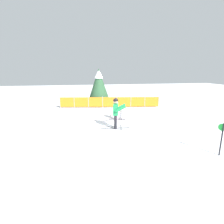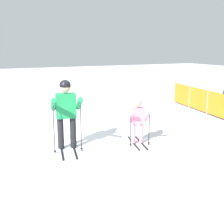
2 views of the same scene
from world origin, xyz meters
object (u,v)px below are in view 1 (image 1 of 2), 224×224
skier_child (117,109)px  safety_fence (110,102)px  conifer_far (99,83)px  trail_marker (222,136)px  skier_adult (116,110)px

skier_child → safety_fence: 3.79m
conifer_far → trail_marker: bearing=-72.1°
skier_child → trail_marker: bearing=-49.2°
skier_adult → conifer_far: (-0.18, 6.72, 1.05)m
skier_adult → safety_fence: skier_adult is taller
skier_adult → trail_marker: size_ratio=1.34×
conifer_far → trail_marker: 11.25m
skier_child → trail_marker: (2.81, -5.71, 0.11)m
skier_child → skier_adult: bearing=-89.5°
skier_adult → skier_child: (0.45, 1.79, -0.34)m
skier_adult → safety_fence: bearing=96.5°
skier_adult → skier_child: bearing=88.6°
skier_child → conifer_far: conifer_far is taller
skier_child → safety_fence: bearing=102.1°
safety_fence → trail_marker: 9.86m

